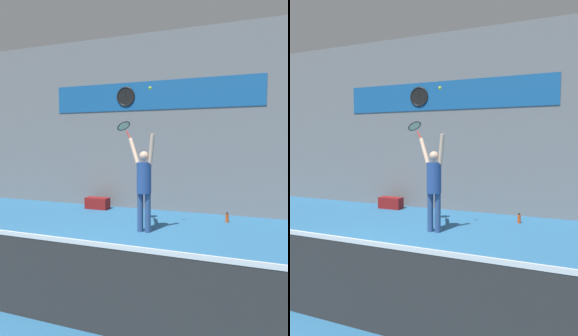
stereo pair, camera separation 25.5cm
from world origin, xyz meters
The scene contains 9 objects.
ground_plane centered at (0.00, 0.00, 0.00)m, with size 18.00×18.00×0.00m, color teal.
back_wall centered at (0.00, 5.08, 2.50)m, with size 18.00×0.10×5.00m.
sponsor_banner centered at (0.00, 5.02, 3.26)m, with size 6.16×0.02×0.80m.
scoreboard_clock centered at (-0.76, 5.00, 3.26)m, with size 0.57×0.05×0.57m.
tennis_player centered at (0.68, 2.72, 1.07)m, with size 0.75×0.43×2.12m.
tennis_racket centered at (0.08, 3.02, 2.29)m, with size 0.41×0.40×0.41m.
tennis_ball centered at (0.85, 2.62, 3.05)m, with size 0.07×0.07×0.07m.
water_bottle centered at (2.26, 4.23, 0.11)m, with size 0.08×0.08×0.24m.
equipment_bag centered at (-1.48, 4.55, 0.16)m, with size 0.69×0.32×0.33m.
Camera 1 is at (3.17, -3.79, 1.93)m, focal length 35.00 mm.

